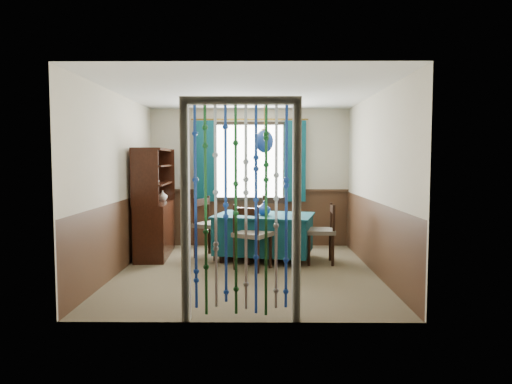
{
  "coord_description": "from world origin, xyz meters",
  "views": [
    {
      "loc": [
        0.18,
        -6.33,
        1.58
      ],
      "look_at": [
        0.13,
        0.55,
        1.09
      ],
      "focal_mm": 32.0,
      "sensor_mm": 36.0,
      "label": 1
    }
  ],
  "objects_px": {
    "chair_near": "(252,235)",
    "vase_sideboard": "(163,195)",
    "vase_table": "(264,209)",
    "chair_right": "(322,232)",
    "chair_left": "(210,225)",
    "dining_table": "(264,233)",
    "pendant_lamp": "(264,141)",
    "sideboard": "(154,219)",
    "chair_far": "(273,222)",
    "bowl_shelf": "(154,182)"
  },
  "relations": [
    {
      "from": "pendant_lamp",
      "to": "vase_table",
      "type": "relative_size",
      "value": 4.08
    },
    {
      "from": "dining_table",
      "to": "pendant_lamp",
      "type": "distance_m",
      "value": 1.44
    },
    {
      "from": "chair_left",
      "to": "bowl_shelf",
      "type": "height_order",
      "value": "bowl_shelf"
    },
    {
      "from": "dining_table",
      "to": "chair_left",
      "type": "xyz_separation_m",
      "value": [
        -0.87,
        0.2,
        0.1
      ]
    },
    {
      "from": "pendant_lamp",
      "to": "dining_table",
      "type": "bearing_deg",
      "value": 0.0
    },
    {
      "from": "chair_left",
      "to": "chair_right",
      "type": "distance_m",
      "value": 1.81
    },
    {
      "from": "chair_far",
      "to": "pendant_lamp",
      "type": "bearing_deg",
      "value": 86.16
    },
    {
      "from": "chair_right",
      "to": "sideboard",
      "type": "height_order",
      "value": "sideboard"
    },
    {
      "from": "bowl_shelf",
      "to": "vase_table",
      "type": "bearing_deg",
      "value": -3.32
    },
    {
      "from": "chair_left",
      "to": "vase_table",
      "type": "bearing_deg",
      "value": 100.83
    },
    {
      "from": "chair_near",
      "to": "pendant_lamp",
      "type": "relative_size",
      "value": 1.15
    },
    {
      "from": "chair_far",
      "to": "chair_left",
      "type": "xyz_separation_m",
      "value": [
        -1.03,
        -0.42,
        0.01
      ]
    },
    {
      "from": "dining_table",
      "to": "sideboard",
      "type": "xyz_separation_m",
      "value": [
        -1.8,
        0.29,
        0.19
      ]
    },
    {
      "from": "vase_sideboard",
      "to": "sideboard",
      "type": "bearing_deg",
      "value": -99.3
    },
    {
      "from": "chair_left",
      "to": "sideboard",
      "type": "bearing_deg",
      "value": -67.12
    },
    {
      "from": "pendant_lamp",
      "to": "bowl_shelf",
      "type": "distance_m",
      "value": 1.85
    },
    {
      "from": "sideboard",
      "to": "chair_right",
      "type": "bearing_deg",
      "value": -14.62
    },
    {
      "from": "sideboard",
      "to": "vase_sideboard",
      "type": "height_order",
      "value": "sideboard"
    },
    {
      "from": "chair_far",
      "to": "chair_right",
      "type": "bearing_deg",
      "value": 140.58
    },
    {
      "from": "chair_right",
      "to": "vase_sideboard",
      "type": "xyz_separation_m",
      "value": [
        -2.62,
        0.89,
        0.49
      ]
    },
    {
      "from": "chair_far",
      "to": "chair_right",
      "type": "height_order",
      "value": "chair_far"
    },
    {
      "from": "chair_near",
      "to": "chair_far",
      "type": "xyz_separation_m",
      "value": [
        0.35,
        1.26,
        0.01
      ]
    },
    {
      "from": "vase_table",
      "to": "chair_right",
      "type": "bearing_deg",
      "value": -10.73
    },
    {
      "from": "chair_near",
      "to": "chair_right",
      "type": "distance_m",
      "value": 1.14
    },
    {
      "from": "chair_right",
      "to": "sideboard",
      "type": "xyz_separation_m",
      "value": [
        -2.68,
        0.53,
        0.12
      ]
    },
    {
      "from": "dining_table",
      "to": "pendant_lamp",
      "type": "height_order",
      "value": "pendant_lamp"
    },
    {
      "from": "chair_left",
      "to": "chair_right",
      "type": "relative_size",
      "value": 1.07
    },
    {
      "from": "dining_table",
      "to": "bowl_shelf",
      "type": "xyz_separation_m",
      "value": [
        -1.74,
        0.03,
        0.81
      ]
    },
    {
      "from": "chair_far",
      "to": "sideboard",
      "type": "bearing_deg",
      "value": 20.34
    },
    {
      "from": "chair_far",
      "to": "vase_table",
      "type": "bearing_deg",
      "value": 87.3
    },
    {
      "from": "chair_far",
      "to": "vase_sideboard",
      "type": "height_order",
      "value": "vase_sideboard"
    },
    {
      "from": "chair_left",
      "to": "vase_table",
      "type": "xyz_separation_m",
      "value": [
        0.87,
        -0.27,
        0.3
      ]
    },
    {
      "from": "chair_far",
      "to": "chair_left",
      "type": "height_order",
      "value": "chair_left"
    },
    {
      "from": "chair_left",
      "to": "vase_table",
      "type": "relative_size",
      "value": 4.88
    },
    {
      "from": "chair_near",
      "to": "chair_far",
      "type": "height_order",
      "value": "chair_far"
    },
    {
      "from": "chair_near",
      "to": "chair_right",
      "type": "relative_size",
      "value": 1.03
    },
    {
      "from": "bowl_shelf",
      "to": "chair_left",
      "type": "bearing_deg",
      "value": 11.24
    },
    {
      "from": "vase_sideboard",
      "to": "pendant_lamp",
      "type": "bearing_deg",
      "value": -20.61
    },
    {
      "from": "chair_right",
      "to": "bowl_shelf",
      "type": "bearing_deg",
      "value": 87.13
    },
    {
      "from": "chair_right",
      "to": "bowl_shelf",
      "type": "relative_size",
      "value": 4.47
    },
    {
      "from": "chair_right",
      "to": "sideboard",
      "type": "distance_m",
      "value": 2.73
    },
    {
      "from": "dining_table",
      "to": "chair_left",
      "type": "distance_m",
      "value": 0.9
    },
    {
      "from": "dining_table",
      "to": "chair_right",
      "type": "height_order",
      "value": "chair_right"
    },
    {
      "from": "sideboard",
      "to": "bowl_shelf",
      "type": "xyz_separation_m",
      "value": [
        0.06,
        -0.26,
        0.62
      ]
    },
    {
      "from": "chair_left",
      "to": "vase_sideboard",
      "type": "height_order",
      "value": "vase_sideboard"
    },
    {
      "from": "chair_near",
      "to": "vase_sideboard",
      "type": "height_order",
      "value": "vase_sideboard"
    },
    {
      "from": "dining_table",
      "to": "pendant_lamp",
      "type": "bearing_deg",
      "value": -167.48
    },
    {
      "from": "chair_near",
      "to": "chair_left",
      "type": "xyz_separation_m",
      "value": [
        -0.69,
        0.84,
        0.02
      ]
    },
    {
      "from": "chair_near",
      "to": "sideboard",
      "type": "xyz_separation_m",
      "value": [
        -1.61,
        0.93,
        0.11
      ]
    },
    {
      "from": "chair_left",
      "to": "chair_near",
      "type": "bearing_deg",
      "value": 67.49
    }
  ]
}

